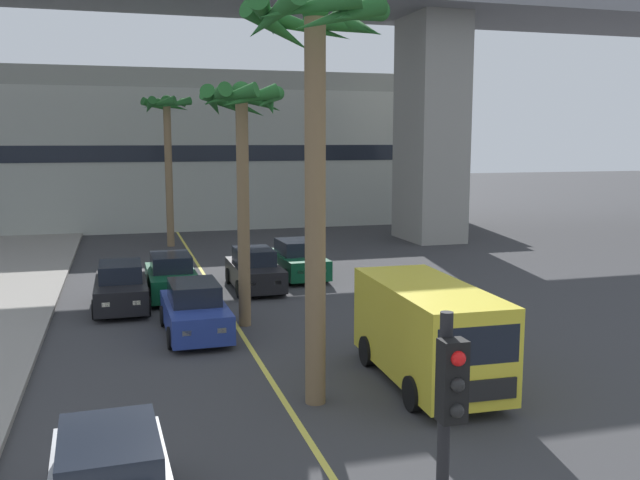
{
  "coord_description": "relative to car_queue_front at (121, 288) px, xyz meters",
  "views": [
    {
      "loc": [
        -3.3,
        2.46,
        5.75
      ],
      "look_at": [
        0.0,
        14.0,
        4.01
      ],
      "focal_mm": 39.23,
      "sensor_mm": 36.0,
      "label": 1
    }
  ],
  "objects": [
    {
      "name": "car_queue_third",
      "position": [
        2.09,
        -3.98,
        0.0
      ],
      "size": [
        1.9,
        4.13,
        1.56
      ],
      "color": "navy",
      "rests_on": "ground"
    },
    {
      "name": "car_queue_fifth",
      "position": [
        1.79,
        1.33,
        0.0
      ],
      "size": [
        1.88,
        4.12,
        1.56
      ],
      "color": "#0C4728",
      "rests_on": "ground"
    },
    {
      "name": "car_queue_second",
      "position": [
        4.98,
        1.84,
        0.0
      ],
      "size": [
        1.84,
        4.1,
        1.56
      ],
      "color": "black",
      "rests_on": "ground"
    },
    {
      "name": "lane_stripe_center",
      "position": [
        3.42,
        -2.81,
        -0.72
      ],
      "size": [
        0.14,
        56.0,
        0.01
      ],
      "primitive_type": "cube",
      "color": "#DBCC4C",
      "rests_on": "ground"
    },
    {
      "name": "pier_building_backdrop",
      "position": [
        3.42,
        23.59,
        4.25
      ],
      "size": [
        39.87,
        8.04,
        10.06
      ],
      "color": "#ADB2A8",
      "rests_on": "ground"
    },
    {
      "name": "palm_tree_mid_median",
      "position": [
        2.61,
        13.8,
        5.57
      ],
      "size": [
        2.67,
        2.87,
        8.04
      ],
      "color": "brown",
      "rests_on": "ground"
    },
    {
      "name": "car_queue_front",
      "position": [
        0.0,
        0.0,
        0.0
      ],
      "size": [
        1.84,
        4.1,
        1.56
      ],
      "color": "black",
      "rests_on": "ground"
    },
    {
      "name": "palm_tree_far_median",
      "position": [
        4.06,
        -10.18,
        6.19
      ],
      "size": [
        3.12,
        3.17,
        8.7
      ],
      "color": "brown",
      "rests_on": "ground"
    },
    {
      "name": "delivery_van",
      "position": [
        6.95,
        -9.69,
        0.57
      ],
      "size": [
        2.27,
        5.3,
        2.36
      ],
      "color": "yellow",
      "rests_on": "ground"
    },
    {
      "name": "car_queue_fourth",
      "position": [
        7.11,
        3.58,
        0.0
      ],
      "size": [
        1.96,
        4.16,
        1.56
      ],
      "color": "#0C4728",
      "rests_on": "ground"
    },
    {
      "name": "palm_tree_near_median",
      "position": [
        3.68,
        -3.35,
        5.36
      ],
      "size": [
        2.7,
        2.74,
        7.45
      ],
      "color": "brown",
      "rests_on": "ground"
    },
    {
      "name": "traffic_light_median_near",
      "position": [
        2.91,
        -18.83,
        1.99
      ],
      "size": [
        0.24,
        0.37,
        4.2
      ],
      "color": "black",
      "rests_on": "ground"
    }
  ]
}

